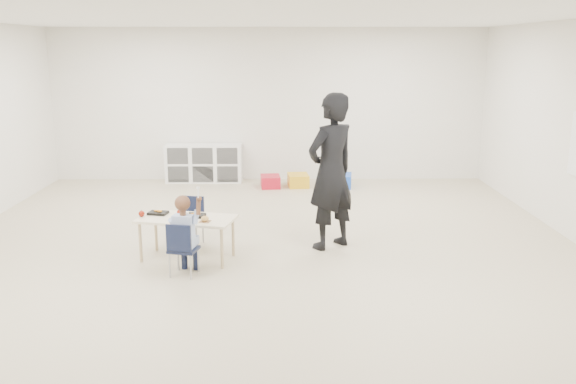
{
  "coord_description": "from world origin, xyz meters",
  "views": [
    {
      "loc": [
        0.25,
        -6.85,
        2.44
      ],
      "look_at": [
        0.32,
        -0.15,
        0.85
      ],
      "focal_mm": 38.0,
      "sensor_mm": 36.0,
      "label": 1
    }
  ],
  "objects_px": {
    "table": "(187,238)",
    "adult": "(331,172)",
    "cubby_shelf": "(204,163)",
    "child": "(183,233)",
    "chair_near": "(184,248)"
  },
  "relations": [
    {
      "from": "chair_near",
      "to": "adult",
      "type": "distance_m",
      "value": 2.04
    },
    {
      "from": "child",
      "to": "adult",
      "type": "xyz_separation_m",
      "value": [
        1.68,
        0.95,
        0.48
      ]
    },
    {
      "from": "chair_near",
      "to": "child",
      "type": "xyz_separation_m",
      "value": [
        0.0,
        0.0,
        0.18
      ]
    },
    {
      "from": "table",
      "to": "chair_near",
      "type": "relative_size",
      "value": 1.97
    },
    {
      "from": "table",
      "to": "chair_near",
      "type": "bearing_deg",
      "value": -73.2
    },
    {
      "from": "table",
      "to": "cubby_shelf",
      "type": "relative_size",
      "value": 0.86
    },
    {
      "from": "child",
      "to": "cubby_shelf",
      "type": "distance_m",
      "value": 4.81
    },
    {
      "from": "cubby_shelf",
      "to": "table",
      "type": "bearing_deg",
      "value": -85.52
    },
    {
      "from": "table",
      "to": "adult",
      "type": "relative_size",
      "value": 0.62
    },
    {
      "from": "chair_near",
      "to": "child",
      "type": "distance_m",
      "value": 0.18
    },
    {
      "from": "chair_near",
      "to": "adult",
      "type": "relative_size",
      "value": 0.32
    },
    {
      "from": "chair_near",
      "to": "cubby_shelf",
      "type": "xyz_separation_m",
      "value": [
        -0.37,
        4.79,
        0.05
      ]
    },
    {
      "from": "chair_near",
      "to": "cubby_shelf",
      "type": "relative_size",
      "value": 0.44
    },
    {
      "from": "table",
      "to": "child",
      "type": "xyz_separation_m",
      "value": [
        0.04,
        -0.52,
        0.22
      ]
    },
    {
      "from": "table",
      "to": "cubby_shelf",
      "type": "height_order",
      "value": "cubby_shelf"
    }
  ]
}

